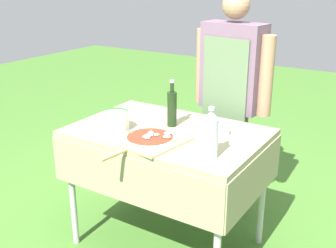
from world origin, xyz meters
The scene contains 9 objects.
ground_plane centered at (0.00, 0.00, 0.00)m, with size 12.00×12.00×0.00m, color #477A2D.
prep_table centered at (0.00, 0.00, 0.72)m, with size 1.17×0.80×0.81m.
person_cook centered at (0.14, 0.62, 0.95)m, with size 0.60×0.25×1.61m.
pizza_on_peel centered at (0.01, -0.21, 0.82)m, with size 0.42×0.57×0.05m.
oil_bottle centered at (-0.02, 0.08, 0.93)m, with size 0.06×0.06×0.29m.
water_bottle centered at (0.40, -0.22, 0.94)m, with size 0.08×0.08×0.27m.
herb_container centered at (-0.45, 0.07, 0.83)m, with size 0.23×0.18×0.05m.
mixing_tub centered at (-0.28, -0.16, 0.86)m, with size 0.18×0.18×0.10m, color silver.
plate_stack centered at (0.25, 0.10, 0.82)m, with size 0.23×0.23×0.03m.
Camera 1 is at (1.29, -2.03, 1.71)m, focal length 45.00 mm.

